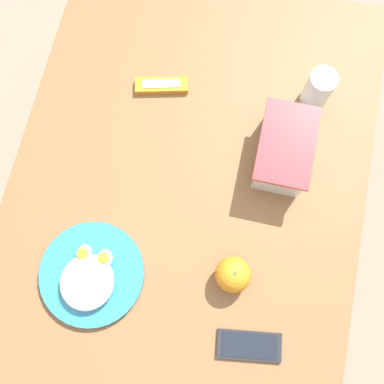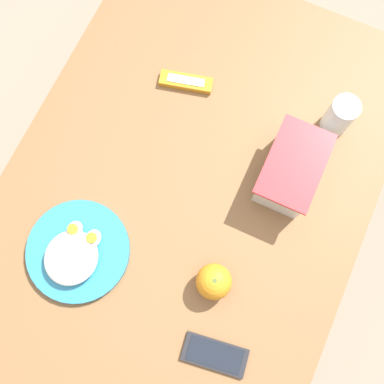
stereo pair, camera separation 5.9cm
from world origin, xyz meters
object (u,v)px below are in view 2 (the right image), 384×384
Objects in this scene: orange_fruit at (214,282)px; candy_bar at (186,82)px; rice_plate at (76,252)px; cell_phone at (215,355)px; food_container at (291,170)px; drinking_glass at (340,116)px.

orange_fruit is 0.55m from candy_bar.
rice_plate is at bearing -77.57° from orange_fruit.
cell_phone is at bearing 30.26° from candy_bar.
cell_phone is at bearing 0.96° from food_container.
candy_bar is 0.94× the size of cell_phone.
orange_fruit is 0.75× the size of drinking_glass.
cell_phone is at bearing 79.28° from rice_plate.
cell_phone is (0.08, 0.41, -0.01)m from rice_plate.
orange_fruit is (0.33, -0.06, -0.00)m from food_container.
drinking_glass is at bearing 97.44° from candy_bar.
food_container reaches higher than orange_fruit.
orange_fruit is at bearing -13.58° from drinking_glass.
food_container is 0.58m from rice_plate.
cell_phone is 0.68m from drinking_glass.
candy_bar is at bearing -148.22° from orange_fruit.
orange_fruit is 0.54× the size of cell_phone.
rice_plate is at bearing -44.64° from food_container.
drinking_glass reaches higher than cell_phone.
rice_plate reaches higher than cell_phone.
rice_plate is (0.07, -0.34, -0.02)m from orange_fruit.
drinking_glass reaches higher than candy_bar.
cell_phone is (0.49, 0.01, -0.04)m from food_container.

